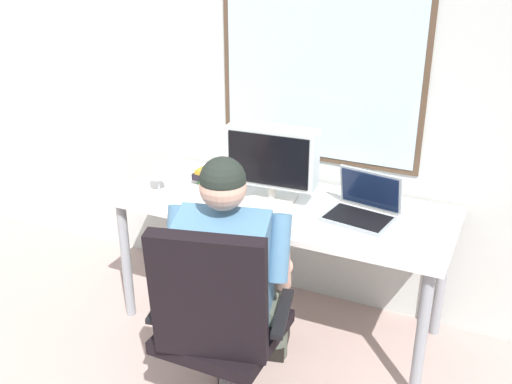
# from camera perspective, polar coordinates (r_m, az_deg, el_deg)

# --- Properties ---
(wall_rear) EXTENTS (6.00, 0.08, 2.81)m
(wall_rear) POSITION_cam_1_polar(r_m,az_deg,el_deg) (3.33, 2.51, 12.59)
(wall_rear) COLOR #BBBFBB
(wall_rear) RESTS_ON ground
(desk) EXTENTS (1.75, 0.69, 0.74)m
(desk) POSITION_cam_1_polar(r_m,az_deg,el_deg) (3.15, 2.36, -2.49)
(desk) COLOR gray
(desk) RESTS_ON ground
(office_chair) EXTENTS (0.63, 0.56, 1.03)m
(office_chair) POSITION_cam_1_polar(r_m,az_deg,el_deg) (2.53, -3.77, -11.93)
(office_chair) COLOR black
(office_chair) RESTS_ON ground
(person_seated) EXTENTS (0.61, 0.81, 1.24)m
(person_seated) POSITION_cam_1_polar(r_m,az_deg,el_deg) (2.69, -2.31, -7.63)
(person_seated) COLOR #4C5348
(person_seated) RESTS_ON ground
(crt_monitor) EXTENTS (0.47, 0.20, 0.40)m
(crt_monitor) POSITION_cam_1_polar(r_m,az_deg,el_deg) (3.06, 1.54, 3.21)
(crt_monitor) COLOR beige
(crt_monitor) RESTS_ON desk
(laptop) EXTENTS (0.36, 0.31, 0.22)m
(laptop) POSITION_cam_1_polar(r_m,az_deg,el_deg) (3.00, 10.11, -1.25)
(laptop) COLOR #90999F
(laptop) RESTS_ON desk
(wine_glass) EXTENTS (0.08, 0.08, 0.16)m
(wine_glass) POSITION_cam_1_polar(r_m,az_deg,el_deg) (3.26, -9.22, 1.81)
(wine_glass) COLOR silver
(wine_glass) RESTS_ON desk
(book_stack) EXTENTS (0.20, 0.13, 0.09)m
(book_stack) POSITION_cam_1_polar(r_m,az_deg,el_deg) (3.33, -4.13, 1.43)
(book_stack) COLOR #2B7B3A
(book_stack) RESTS_ON desk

